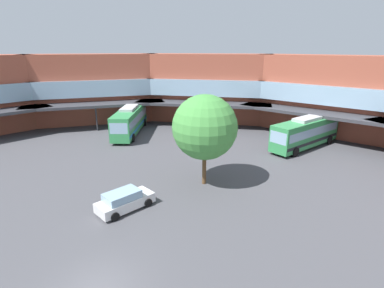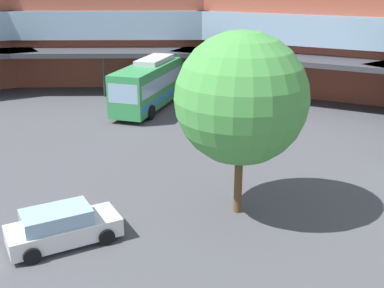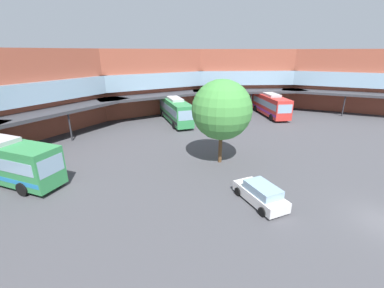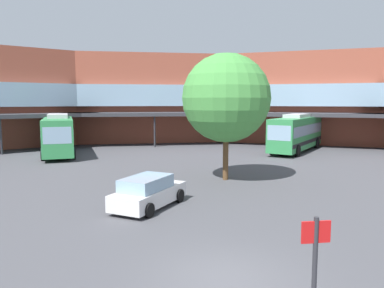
% 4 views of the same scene
% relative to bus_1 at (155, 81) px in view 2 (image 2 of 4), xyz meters
% --- Properties ---
extents(station_building, '(85.17, 48.26, 10.87)m').
position_rel_bus_1_xyz_m(station_building, '(9.59, -5.36, 3.50)').
color(station_building, '#9E4C38').
rests_on(station_building, ground).
extents(bus_1, '(4.52, 12.52, 3.88)m').
position_rel_bus_1_xyz_m(bus_1, '(0.00, 0.00, 0.00)').
color(bus_1, '#338C4C').
rests_on(bus_1, ground).
extents(parked_car, '(4.00, 4.64, 1.53)m').
position_rel_bus_1_xyz_m(parked_car, '(7.77, -20.28, -1.23)').
color(parked_car, silver).
rests_on(parked_car, ground).
extents(plaza_tree, '(5.69, 5.69, 8.17)m').
position_rel_bus_1_xyz_m(plaza_tree, '(13.04, -14.58, 3.34)').
color(plaza_tree, brown).
rests_on(plaza_tree, ground).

